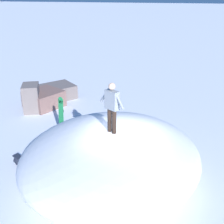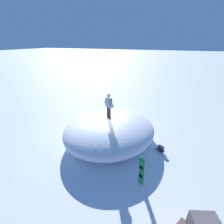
{
  "view_description": "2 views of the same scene",
  "coord_description": "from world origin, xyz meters",
  "views": [
    {
      "loc": [
        8.05,
        1.19,
        5.97
      ],
      "look_at": [
        -0.37,
        -0.51,
        2.19
      ],
      "focal_mm": 45.48,
      "sensor_mm": 36.0,
      "label": 1
    },
    {
      "loc": [
        -7.94,
        -3.98,
        6.25
      ],
      "look_at": [
        0.1,
        -0.64,
        2.19
      ],
      "focal_mm": 24.45,
      "sensor_mm": 36.0,
      "label": 2
    }
  ],
  "objects": [
    {
      "name": "ground",
      "position": [
        0.0,
        0.0,
        0.0
      ],
      "size": [
        240.0,
        240.0,
        0.0
      ],
      "primitive_type": "plane",
      "color": "white"
    },
    {
      "name": "snow_mound",
      "position": [
        0.18,
        -0.43,
        0.84
      ],
      "size": [
        7.68,
        7.29,
        1.69
      ],
      "primitive_type": "ellipsoid",
      "rotation": [
        0.0,
        0.0,
        2.87
      ],
      "color": "white",
      "rests_on": "ground"
    },
    {
      "name": "snowboarder_standing",
      "position": [
        0.1,
        -0.42,
        2.65
      ],
      "size": [
        0.61,
        0.9,
        1.67
      ],
      "color": "black",
      "rests_on": "snow_mound"
    },
    {
      "name": "snowboard_primary_upright",
      "position": [
        -2.61,
        -3.23,
        0.87
      ],
      "size": [
        0.24,
        0.31,
        1.68
      ],
      "color": "#1E8C47",
      "rests_on": "ground"
    },
    {
      "name": "backpack_near",
      "position": [
        0.19,
        -3.87,
        0.21
      ],
      "size": [
        0.49,
        0.66,
        0.42
      ],
      "color": "#1E2333",
      "rests_on": "ground"
    }
  ]
}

